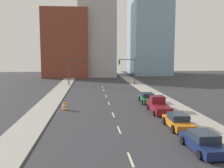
% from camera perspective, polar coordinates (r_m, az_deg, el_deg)
% --- Properties ---
extents(sidewalk_left, '(3.26, 102.32, 0.12)m').
position_cam_1_polar(sidewalk_left, '(60.61, -10.69, -0.10)').
color(sidewalk_left, '#9E9B93').
rests_on(sidewalk_left, ground).
extents(sidewalk_right, '(3.26, 102.32, 0.12)m').
position_cam_1_polar(sidewalk_right, '(61.37, 5.71, 0.06)').
color(sidewalk_right, '#9E9B93').
rests_on(sidewalk_right, ground).
extents(lane_stripe_at_7m, '(0.16, 2.40, 0.01)m').
position_cam_1_polar(lane_stripe_at_7m, '(17.59, 4.27, -16.80)').
color(lane_stripe_at_7m, beige).
rests_on(lane_stripe_at_7m, ground).
extents(lane_stripe_at_14m, '(0.16, 2.40, 0.01)m').
position_cam_1_polar(lane_stripe_at_14m, '(23.88, 1.63, -10.41)').
color(lane_stripe_at_14m, beige).
rests_on(lane_stripe_at_14m, ground).
extents(lane_stripe_at_20m, '(0.16, 2.40, 0.01)m').
position_cam_1_polar(lane_stripe_at_20m, '(29.62, 0.29, -7.05)').
color(lane_stripe_at_20m, beige).
rests_on(lane_stripe_at_20m, ground).
extents(lane_stripe_at_27m, '(0.16, 2.40, 0.01)m').
position_cam_1_polar(lane_stripe_at_27m, '(36.44, -0.73, -4.47)').
color(lane_stripe_at_27m, beige).
rests_on(lane_stripe_at_27m, ground).
extents(lane_stripe_at_34m, '(0.16, 2.40, 0.01)m').
position_cam_1_polar(lane_stripe_at_34m, '(43.00, -1.39, -2.77)').
color(lane_stripe_at_34m, beige).
rests_on(lane_stripe_at_34m, ground).
extents(lane_stripe_at_41m, '(0.16, 2.40, 0.01)m').
position_cam_1_polar(lane_stripe_at_41m, '(50.25, -1.92, -1.42)').
color(lane_stripe_at_41m, beige).
rests_on(lane_stripe_at_41m, ground).
extents(lane_stripe_at_46m, '(0.16, 2.40, 0.01)m').
position_cam_1_polar(lane_stripe_at_46m, '(55.35, -2.21, -0.68)').
color(lane_stripe_at_46m, beige).
rests_on(lane_stripe_at_46m, ground).
extents(building_brick_left, '(14.00, 16.00, 21.23)m').
position_cam_1_polar(building_brick_left, '(84.18, -10.30, 8.94)').
color(building_brick_left, brown).
rests_on(building_brick_left, ground).
extents(building_office_center, '(12.00, 20.00, 28.98)m').
position_cam_1_polar(building_office_center, '(88.10, -3.53, 11.44)').
color(building_office_center, '#A8A8AD').
rests_on(building_office_center, ground).
extents(building_glass_right, '(13.00, 20.00, 33.86)m').
position_cam_1_polar(building_glass_right, '(94.78, 8.39, 12.52)').
color(building_glass_right, '#7A9EB7').
rests_on(building_glass_right, ground).
extents(traffic_signal_left, '(3.96, 0.35, 6.44)m').
position_cam_1_polar(traffic_signal_left, '(58.10, -8.85, 3.68)').
color(traffic_signal_left, '#38383D').
rests_on(traffic_signal_left, ground).
extents(traffic_signal_right, '(3.96, 0.35, 6.44)m').
position_cam_1_polar(traffic_signal_right, '(58.72, 4.20, 3.77)').
color(traffic_signal_right, '#38383D').
rests_on(traffic_signal_right, ground).
extents(traffic_barrel, '(0.56, 0.56, 0.95)m').
position_cam_1_polar(traffic_barrel, '(32.62, -10.79, -5.05)').
color(traffic_barrel, orange).
rests_on(traffic_barrel, ground).
extents(sedan_navy, '(2.29, 4.70, 1.40)m').
position_cam_1_polar(sedan_navy, '(19.94, 20.13, -12.38)').
color(sedan_navy, '#141E47').
rests_on(sedan_navy, ground).
extents(sedan_orange, '(2.14, 4.72, 1.40)m').
position_cam_1_polar(sedan_orange, '(25.10, 14.86, -8.25)').
color(sedan_orange, orange).
rests_on(sedan_orange, ground).
extents(pickup_truck_maroon, '(2.31, 5.77, 1.89)m').
position_cam_1_polar(pickup_truck_maroon, '(31.46, 10.59, -4.93)').
color(pickup_truck_maroon, maroon).
rests_on(pickup_truck_maroon, ground).
extents(sedan_green, '(2.33, 4.85, 1.42)m').
position_cam_1_polar(sedan_green, '(37.45, 8.10, -3.22)').
color(sedan_green, '#1E6033').
rests_on(sedan_green, ground).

